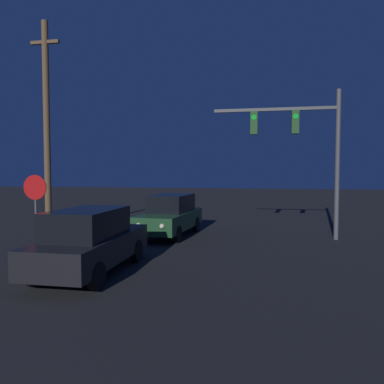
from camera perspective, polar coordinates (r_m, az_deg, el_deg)
name	(u,v)px	position (r m, az deg, el deg)	size (l,w,h in m)	color
car_near	(91,241)	(9.99, -15.18, -7.16)	(1.69, 4.46, 1.67)	black
car_far	(170,215)	(15.35, -3.30, -3.51)	(1.94, 4.53, 1.67)	#1E4728
traffic_signal_mast	(304,140)	(15.22, 16.63, 7.62)	(4.83, 0.30, 5.74)	#4C4C51
stop_sign	(35,200)	(12.28, -22.75, -1.07)	(0.75, 0.07, 2.52)	#4C4C51
utility_pole	(47,124)	(17.74, -21.27, 9.58)	(1.31, 0.28, 9.11)	brown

